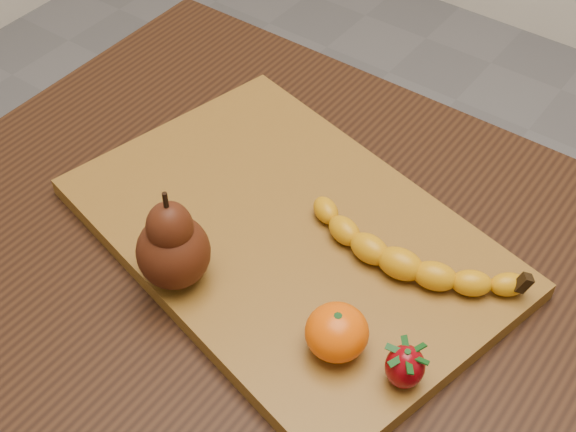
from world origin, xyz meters
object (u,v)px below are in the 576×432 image
Objects in this scene: cutting_board at (288,236)px; mandarin at (337,332)px; table at (333,368)px; pear at (171,238)px.

cutting_board is 7.84× the size of mandarin.
table is at bearing 121.96° from mandarin.
pear is at bearing -154.37° from table.
mandarin is at bearing -24.12° from cutting_board.
pear is 1.93× the size of mandarin.
table is at bearing -13.14° from cutting_board.
pear is (-0.05, -0.11, 0.07)m from cutting_board.
mandarin is (0.03, -0.05, 0.14)m from table.
cutting_board is 0.14m from pear.
pear reaches higher than cutting_board.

